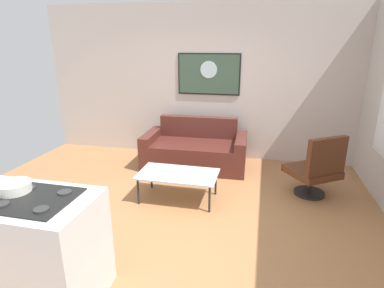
# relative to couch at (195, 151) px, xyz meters

# --- Properties ---
(ground) EXTENTS (6.40, 6.40, 0.04)m
(ground) POSITION_rel_couch_xyz_m (0.14, -1.80, -0.30)
(ground) COLOR #A46E43
(back_wall) EXTENTS (6.40, 0.05, 2.80)m
(back_wall) POSITION_rel_couch_xyz_m (0.14, 0.62, 1.12)
(back_wall) COLOR beige
(back_wall) RESTS_ON ground
(couch) EXTENTS (1.80, 0.96, 0.82)m
(couch) POSITION_rel_couch_xyz_m (0.00, 0.00, 0.00)
(couch) COLOR #50231D
(couch) RESTS_ON ground
(coffee_table) EXTENTS (1.09, 0.61, 0.39)m
(coffee_table) POSITION_rel_couch_xyz_m (0.04, -1.29, 0.08)
(coffee_table) COLOR silver
(coffee_table) RESTS_ON ground
(armchair) EXTENTS (0.84, 0.83, 0.92)m
(armchair) POSITION_rel_couch_xyz_m (1.91, -0.79, 0.15)
(armchair) COLOR black
(armchair) RESTS_ON ground
(kitchen_counter) EXTENTS (1.40, 0.68, 0.95)m
(kitchen_counter) POSITION_rel_couch_xyz_m (-0.81, -3.25, 0.19)
(kitchen_counter) COLOR silver
(kitchen_counter) RESTS_ON ground
(mixing_bowl) EXTENTS (0.26, 0.26, 0.09)m
(mixing_bowl) POSITION_rel_couch_xyz_m (-0.80, -3.18, 0.69)
(mixing_bowl) COLOR silver
(mixing_bowl) RESTS_ON kitchen_counter
(wall_painting) EXTENTS (1.14, 0.03, 0.74)m
(wall_painting) POSITION_rel_couch_xyz_m (0.12, 0.58, 1.28)
(wall_painting) COLOR black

